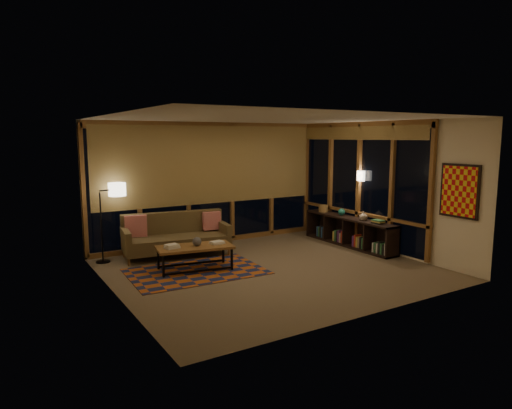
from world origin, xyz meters
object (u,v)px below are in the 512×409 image
coffee_table (195,258)px  sofa (177,236)px  floor_lamp (101,223)px  bookshelf (349,231)px

coffee_table → sofa: bearing=95.5°
floor_lamp → bookshelf: (4.97, -1.44, -0.44)m
sofa → floor_lamp: (-1.38, 0.33, 0.33)m
sofa → coffee_table: bearing=-85.9°
sofa → coffee_table: (-0.08, -1.08, -0.20)m
sofa → bookshelf: sofa is taller
coffee_table → bookshelf: 3.68m
sofa → floor_lamp: size_ratio=1.37×
floor_lamp → coffee_table: bearing=-58.3°
coffee_table → bookshelf: (3.68, -0.03, 0.09)m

